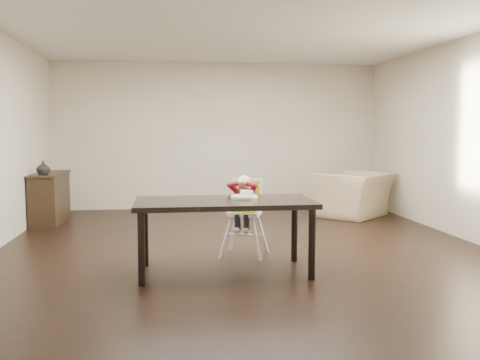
# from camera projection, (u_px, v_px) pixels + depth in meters

# --- Properties ---
(ground) EXTENTS (7.00, 7.00, 0.00)m
(ground) POSITION_uv_depth(u_px,v_px,m) (243.00, 248.00, 6.65)
(ground) COLOR black
(ground) RESTS_ON ground
(room_walls) EXTENTS (6.02, 7.02, 2.71)m
(room_walls) POSITION_uv_depth(u_px,v_px,m) (243.00, 97.00, 6.48)
(room_walls) COLOR #BFB69E
(room_walls) RESTS_ON ground
(dining_table) EXTENTS (1.80, 0.90, 0.75)m
(dining_table) POSITION_uv_depth(u_px,v_px,m) (224.00, 208.00, 5.44)
(dining_table) COLOR black
(dining_table) RESTS_ON ground
(high_chair) EXTENTS (0.51, 0.51, 0.94)m
(high_chair) POSITION_uv_depth(u_px,v_px,m) (245.00, 199.00, 6.20)
(high_chair) COLOR white
(high_chair) RESTS_ON ground
(plate) EXTENTS (0.33, 0.33, 0.08)m
(plate) POSITION_uv_depth(u_px,v_px,m) (245.00, 196.00, 5.57)
(plate) COLOR white
(plate) RESTS_ON dining_table
(armchair) EXTENTS (1.35, 1.33, 1.00)m
(armchair) POSITION_uv_depth(u_px,v_px,m) (354.00, 187.00, 9.04)
(armchair) COLOR tan
(armchair) RESTS_ON ground
(sideboard) EXTENTS (0.44, 1.26, 0.79)m
(sideboard) POSITION_uv_depth(u_px,v_px,m) (50.00, 198.00, 8.42)
(sideboard) COLOR black
(sideboard) RESTS_ON ground
(vase) EXTENTS (0.26, 0.26, 0.20)m
(vase) POSITION_uv_depth(u_px,v_px,m) (43.00, 168.00, 8.00)
(vase) COLOR #99999E
(vase) RESTS_ON sideboard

